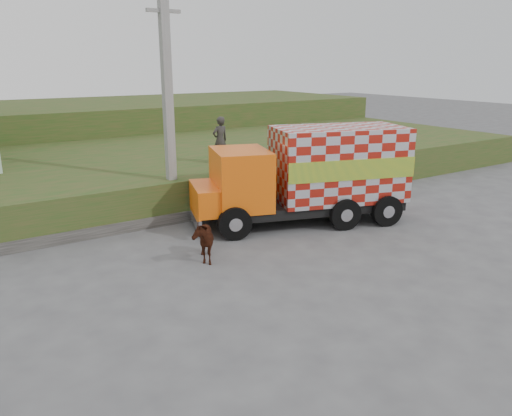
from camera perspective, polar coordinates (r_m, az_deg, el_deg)
ground at (r=15.34m, az=1.06°, el=-4.97°), size 120.00×120.00×0.00m
embankment at (r=23.75m, az=-12.57°, el=4.23°), size 40.00×12.00×1.50m
embankment_far at (r=35.01m, az=-19.73°, el=8.72°), size 40.00×12.00×3.00m
retaining_strip at (r=17.95m, az=-11.83°, el=-1.44°), size 16.00×0.50×0.40m
utility_pole at (r=17.93m, az=-10.01°, el=11.31°), size 1.20×0.30×8.00m
cargo_truck at (r=17.81m, az=6.34°, el=3.83°), size 7.96×4.58×3.39m
cow at (r=14.60m, az=-6.24°, el=-3.54°), size 1.16×1.64×1.26m
pedestrian at (r=20.87m, az=-4.12°, el=7.75°), size 0.75×0.53×1.94m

